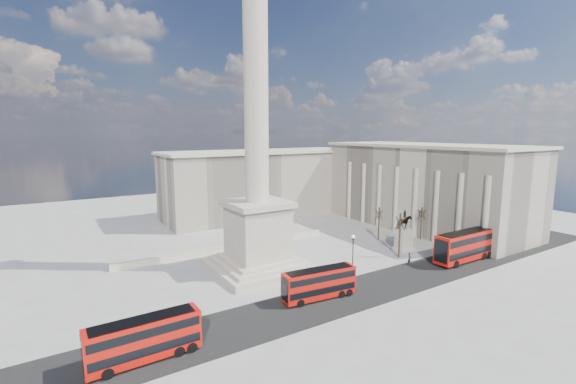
% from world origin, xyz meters
% --- Properties ---
extents(ground, '(180.00, 180.00, 0.00)m').
position_xyz_m(ground, '(0.00, 0.00, 0.00)').
color(ground, '#9C9A94').
rests_on(ground, ground).
extents(asphalt_road, '(120.00, 9.00, 0.01)m').
position_xyz_m(asphalt_road, '(5.00, -10.00, 0.00)').
color(asphalt_road, black).
rests_on(asphalt_road, ground).
extents(nelsons_column, '(14.00, 14.00, 49.85)m').
position_xyz_m(nelsons_column, '(0.00, 5.00, 12.92)').
color(nelsons_column, '#BAAD9B').
rests_on(nelsons_column, ground).
extents(balustrade_wall, '(40.00, 0.60, 1.10)m').
position_xyz_m(balustrade_wall, '(0.00, 16.00, 0.55)').
color(balustrade_wall, '#BCB59C').
rests_on(balustrade_wall, ground).
extents(building_east, '(19.00, 46.00, 18.60)m').
position_xyz_m(building_east, '(45.00, 10.00, 9.32)').
color(building_east, beige).
rests_on(building_east, ground).
extents(building_northeast, '(51.00, 17.00, 16.60)m').
position_xyz_m(building_northeast, '(20.00, 40.00, 8.32)').
color(building_northeast, beige).
rests_on(building_northeast, ground).
extents(red_bus_a, '(10.32, 2.60, 4.17)m').
position_xyz_m(red_bus_a, '(-20.36, -11.14, 2.19)').
color(red_bus_a, '#BB1209').
rests_on(red_bus_a, ground).
extents(red_bus_b, '(10.01, 3.26, 3.99)m').
position_xyz_m(red_bus_b, '(1.56, -8.92, 2.09)').
color(red_bus_b, '#BB1209').
rests_on(red_bus_b, ground).
extents(red_bus_c, '(12.41, 2.97, 5.03)m').
position_xyz_m(red_bus_c, '(30.77, -9.99, 2.64)').
color(red_bus_c, '#BB1209').
rests_on(red_bus_c, ground).
extents(victorian_lamp, '(0.52, 0.52, 6.08)m').
position_xyz_m(victorian_lamp, '(10.98, -4.61, 3.58)').
color(victorian_lamp, black).
rests_on(victorian_lamp, ground).
extents(equestrian_statue, '(3.53, 2.65, 7.47)m').
position_xyz_m(equestrian_statue, '(26.97, -0.35, 2.56)').
color(equestrian_statue, '#BCB59C').
rests_on(equestrian_statue, ground).
extents(bare_tree_near, '(1.84, 1.84, 8.07)m').
position_xyz_m(bare_tree_near, '(23.08, -2.80, 6.36)').
color(bare_tree_near, '#332319').
rests_on(bare_tree_near, ground).
extents(bare_tree_mid, '(1.81, 1.81, 6.85)m').
position_xyz_m(bare_tree_mid, '(35.38, 2.62, 5.40)').
color(bare_tree_mid, '#332319').
rests_on(bare_tree_mid, ground).
extents(bare_tree_far, '(1.70, 1.70, 6.93)m').
position_xyz_m(bare_tree_far, '(27.86, 6.76, 5.46)').
color(bare_tree_far, '#332319').
rests_on(bare_tree_far, ground).
extents(pedestrian_walking, '(0.79, 0.63, 1.91)m').
position_xyz_m(pedestrian_walking, '(21.76, -6.20, 0.96)').
color(pedestrian_walking, black).
rests_on(pedestrian_walking, ground).
extents(pedestrian_standing, '(0.74, 0.58, 1.52)m').
position_xyz_m(pedestrian_standing, '(33.03, -6.50, 0.76)').
color(pedestrian_standing, black).
rests_on(pedestrian_standing, ground).
extents(pedestrian_crossing, '(0.95, 1.11, 1.79)m').
position_xyz_m(pedestrian_crossing, '(5.51, -2.91, 0.89)').
color(pedestrian_crossing, black).
rests_on(pedestrian_crossing, ground).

